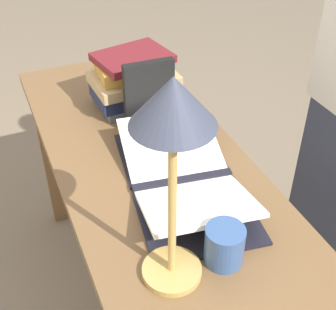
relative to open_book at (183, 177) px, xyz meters
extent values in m
cube|color=brown|center=(0.11, 0.04, -0.04)|extent=(1.52, 0.57, 0.03)
cube|color=brown|center=(0.82, -0.19, -0.43)|extent=(0.06, 0.06, 0.73)
cube|color=brown|center=(0.82, 0.28, -0.43)|extent=(0.06, 0.06, 0.73)
cube|color=black|center=(0.00, 0.00, -0.02)|extent=(0.07, 0.29, 0.02)
cube|color=black|center=(-0.14, 0.02, -0.02)|extent=(0.31, 0.33, 0.01)
cube|color=black|center=(0.14, -0.02, -0.02)|extent=(0.31, 0.33, 0.01)
cube|color=white|center=(-0.13, 0.02, 0.02)|extent=(0.28, 0.32, 0.09)
cube|color=white|center=(0.13, -0.02, 0.02)|extent=(0.28, 0.32, 0.09)
cube|color=slate|center=(0.47, -0.02, -0.01)|extent=(0.20, 0.27, 0.03)
cube|color=#1E284C|center=(0.47, -0.02, 0.03)|extent=(0.18, 0.29, 0.05)
cube|color=tan|center=(0.47, -0.02, 0.07)|extent=(0.21, 0.30, 0.04)
cube|color=#BC8933|center=(0.47, -0.02, 0.12)|extent=(0.17, 0.25, 0.05)
cube|color=maroon|center=(0.47, -0.02, 0.15)|extent=(0.23, 0.27, 0.03)
cube|color=black|center=(0.30, -0.02, 0.09)|extent=(0.03, 0.16, 0.24)
cylinder|color=tan|center=(-0.28, 0.15, -0.02)|extent=(0.14, 0.14, 0.02)
cylinder|color=tan|center=(-0.28, 0.15, 0.19)|extent=(0.02, 0.02, 0.39)
cone|color=#333847|center=(-0.28, 0.15, 0.43)|extent=(0.16, 0.16, 0.10)
cylinder|color=#335184|center=(-0.29, 0.03, 0.02)|extent=(0.09, 0.09, 0.10)
torus|color=#335184|center=(-0.24, 0.01, 0.02)|extent=(0.05, 0.02, 0.05)
camera|label=1|loc=(-0.92, 0.43, 0.85)|focal=50.00mm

